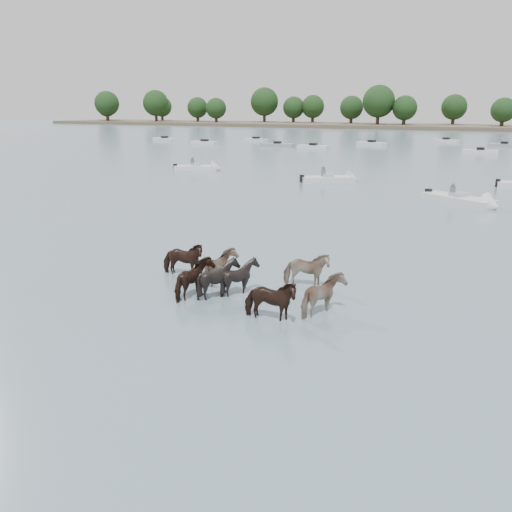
% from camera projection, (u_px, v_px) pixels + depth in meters
% --- Properties ---
extents(ground, '(400.00, 400.00, 0.00)m').
position_uv_depth(ground, '(259.00, 315.00, 15.97)').
color(ground, slate).
rests_on(ground, ground).
extents(shoreline, '(160.00, 30.00, 1.00)m').
position_uv_depth(shoreline, '(264.00, 124.00, 174.99)').
color(shoreline, '#4C4233').
rests_on(shoreline, ground).
extents(pony_herd, '(7.59, 4.48, 1.43)m').
position_uv_depth(pony_herd, '(242.00, 279.00, 17.54)').
color(pony_herd, black).
rests_on(pony_herd, ground).
extents(motorboat_a, '(4.95, 3.95, 1.92)m').
position_uv_depth(motorboat_a, '(336.00, 179.00, 44.06)').
color(motorboat_a, silver).
rests_on(motorboat_a, ground).
extents(motorboat_b, '(5.39, 4.17, 1.92)m').
position_uv_depth(motorboat_b, '(468.00, 202.00, 33.71)').
color(motorboat_b, silver).
rests_on(motorboat_b, ground).
extents(motorboat_f, '(4.84, 3.26, 1.92)m').
position_uv_depth(motorboat_f, '(203.00, 168.00, 52.03)').
color(motorboat_f, silver).
rests_on(motorboat_f, ground).
extents(distant_flotilla, '(107.25, 28.01, 0.93)m').
position_uv_depth(distant_flotilla, '(467.00, 147.00, 79.23)').
color(distant_flotilla, silver).
rests_on(distant_flotilla, ground).
extents(treeline, '(148.48, 22.77, 12.45)m').
position_uv_depth(treeline, '(256.00, 105.00, 175.57)').
color(treeline, '#382619').
rests_on(treeline, ground).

